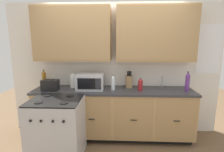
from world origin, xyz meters
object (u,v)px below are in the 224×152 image
object	(u,v)px
stove_range	(57,129)
bottle_red	(140,84)
bottle_violet	(187,81)
knife_block	(129,81)
bottle_amber	(44,78)
microwave	(90,81)
toaster	(50,85)
bottle_clear	(113,83)
paper_towel_roll	(73,81)

from	to	relation	value
stove_range	bottle_red	xyz separation A→B (m)	(1.31, 0.57, 0.57)
bottle_violet	bottle_red	bearing A→B (deg)	-177.82
knife_block	bottle_red	bearing A→B (deg)	-48.83
bottle_amber	bottle_violet	bearing A→B (deg)	-3.89
microwave	bottle_violet	bearing A→B (deg)	-1.06
stove_range	knife_block	world-z (taller)	knife_block
stove_range	toaster	xyz separation A→B (m)	(-0.27, 0.52, 0.56)
stove_range	toaster	world-z (taller)	toaster
microwave	bottle_violet	size ratio (longest dim) A/B	1.42
bottle_amber	bottle_clear	size ratio (longest dim) A/B	1.20
knife_block	bottle_red	xyz separation A→B (m)	(0.19, -0.21, -0.01)
stove_range	bottle_amber	distance (m)	1.11
bottle_violet	bottle_amber	bearing A→B (deg)	176.11
microwave	bottle_clear	world-z (taller)	microwave
knife_block	bottle_red	world-z (taller)	knife_block
paper_towel_roll	bottle_clear	world-z (taller)	bottle_clear
toaster	paper_towel_roll	world-z (taller)	paper_towel_roll
stove_range	knife_block	xyz separation A→B (m)	(1.12, 0.78, 0.58)
bottle_amber	toaster	bearing A→B (deg)	-50.45
knife_block	bottle_amber	size ratio (longest dim) A/B	0.95
stove_range	bottle_red	bearing A→B (deg)	23.62
bottle_clear	bottle_red	xyz separation A→B (m)	(0.48, -0.01, -0.02)
toaster	bottle_amber	distance (m)	0.35
microwave	toaster	world-z (taller)	microwave
bottle_amber	bottle_clear	world-z (taller)	bottle_amber
paper_towel_roll	bottle_violet	distance (m)	2.04
microwave	bottle_amber	xyz separation A→B (m)	(-0.91, 0.15, 0.02)
bottle_red	bottle_violet	size ratio (longest dim) A/B	0.66
toaster	bottle_amber	size ratio (longest dim) A/B	0.86
bottle_clear	bottle_violet	distance (m)	1.29
knife_block	bottle_violet	world-z (taller)	bottle_violet
bottle_amber	microwave	bearing A→B (deg)	-9.11
toaster	knife_block	distance (m)	1.42
bottle_red	paper_towel_roll	bearing A→B (deg)	172.99
bottle_violet	paper_towel_roll	bearing A→B (deg)	176.65
toaster	knife_block	xyz separation A→B (m)	(1.39, 0.27, 0.02)
toaster	knife_block	bearing A→B (deg)	10.86
bottle_clear	bottle_violet	world-z (taller)	bottle_violet
toaster	bottle_amber	bearing A→B (deg)	129.55
stove_range	microwave	world-z (taller)	microwave
bottle_clear	bottle_violet	bearing A→B (deg)	0.74
bottle_amber	bottle_red	xyz separation A→B (m)	(1.79, -0.21, -0.05)
bottle_clear	bottle_violet	xyz separation A→B (m)	(1.29, 0.02, 0.03)
knife_block	bottle_amber	world-z (taller)	bottle_amber
paper_towel_roll	toaster	bearing A→B (deg)	-150.05
knife_block	stove_range	bearing A→B (deg)	-145.03
stove_range	knife_block	bearing A→B (deg)	34.97
bottle_red	stove_range	bearing A→B (deg)	-156.38
microwave	toaster	distance (m)	0.70
toaster	bottle_clear	world-z (taller)	bottle_clear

